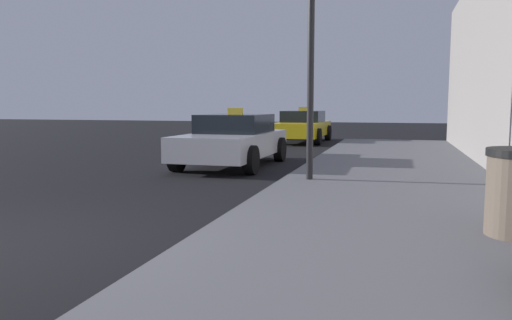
# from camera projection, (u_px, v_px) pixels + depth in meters

# --- Properties ---
(sidewalk) EXTENTS (4.00, 32.00, 0.15)m
(sidewalk) POSITION_uv_depth(u_px,v_px,m) (388.00, 276.00, 4.11)
(sidewalk) COLOR #5B5B60
(sidewalk) RESTS_ON ground_plane
(street_lamp) EXTENTS (0.36, 0.36, 4.13)m
(street_lamp) POSITION_uv_depth(u_px,v_px,m) (311.00, 20.00, 8.70)
(street_lamp) COLOR black
(street_lamp) RESTS_ON sidewalk
(car_silver) EXTENTS (1.97, 4.22, 1.43)m
(car_silver) POSITION_uv_depth(u_px,v_px,m) (233.00, 140.00, 12.17)
(car_silver) COLOR #B7B7BF
(car_silver) RESTS_ON ground_plane
(car_yellow) EXTENTS (1.96, 4.37, 1.43)m
(car_yellow) POSITION_uv_depth(u_px,v_px,m) (302.00, 126.00, 20.07)
(car_yellow) COLOR yellow
(car_yellow) RESTS_ON ground_plane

